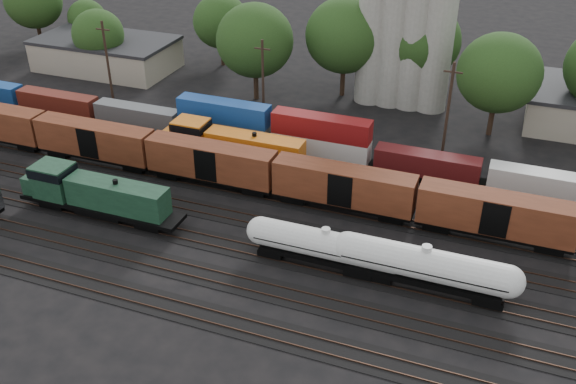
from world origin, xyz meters
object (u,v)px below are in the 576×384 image
(tank_car_a, at_px, (325,246))
(orange_locomotive, at_px, (229,145))
(green_locomotive, at_px, (91,193))
(grain_silo, at_px, (404,28))

(tank_car_a, xyz_separation_m, orange_locomotive, (-16.83, 15.00, 0.35))
(orange_locomotive, bearing_deg, tank_car_a, -41.71)
(green_locomotive, distance_m, orange_locomotive, 17.32)
(green_locomotive, relative_size, orange_locomotive, 0.93)
(orange_locomotive, bearing_deg, green_locomotive, -119.98)
(orange_locomotive, distance_m, grain_silo, 31.07)
(green_locomotive, bearing_deg, tank_car_a, 0.00)
(green_locomotive, distance_m, grain_silo, 47.97)
(tank_car_a, height_order, grain_silo, grain_silo)
(orange_locomotive, height_order, grain_silo, grain_silo)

